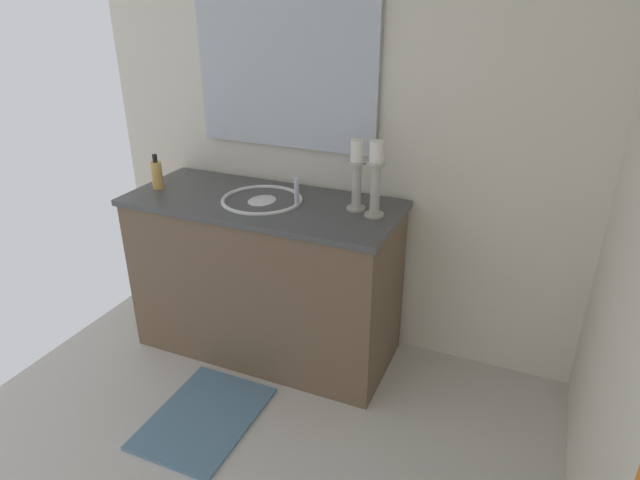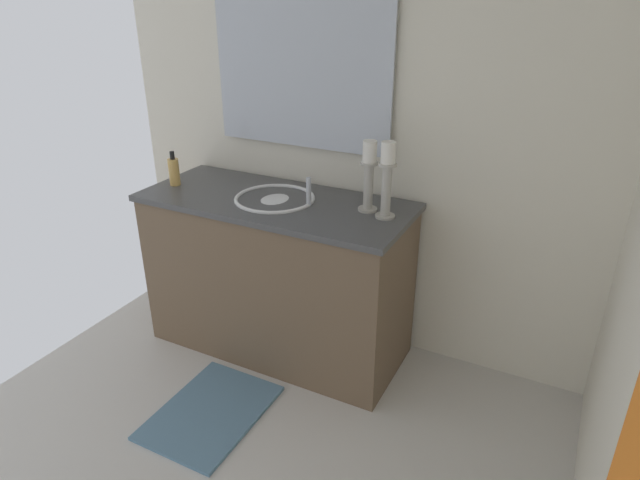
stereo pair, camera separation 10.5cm
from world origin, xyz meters
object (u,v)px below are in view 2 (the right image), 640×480
Objects in this scene: candle_holder_short at (369,174)px; vanity_cabinet at (278,275)px; sink_basin at (275,206)px; mirror at (301,72)px; soap_bottle at (174,171)px; bath_mat at (211,412)px; candle_holder_tall at (387,178)px.

vanity_cabinet is at bearing -81.03° from candle_holder_short.
sink_basin is 0.67m from mirror.
soap_bottle is at bearing -83.00° from candle_holder_short.
mirror is 1.61× the size of bath_mat.
sink_basin is at bearing 90.00° from vanity_cabinet.
soap_bottle is at bearing -134.58° from bath_mat.
sink_basin is at bearing -81.01° from candle_holder_short.
mirror reaches higher than bath_mat.
vanity_cabinet is 0.75m from bath_mat.
mirror reaches higher than sink_basin.
candle_holder_short is (-0.04, -0.10, -0.01)m from candle_holder_tall.
soap_bottle is 1.23m from bath_mat.
sink_basin is 0.67× the size of bath_mat.
vanity_cabinet is 4.13× the size of candle_holder_short.
sink_basin is at bearing 179.91° from bath_mat.
candle_holder_short is at bearing -112.28° from candle_holder_tall.
mirror is 0.73m from candle_holder_tall.
soap_bottle is at bearing -85.72° from candle_holder_tall.
candle_holder_tall is 0.11m from candle_holder_short.
candle_holder_tall is at bearing 93.11° from sink_basin.
candle_holder_short is 0.55× the size of bath_mat.
mirror is 1.68m from bath_mat.
candle_holder_tall is at bearing 93.11° from vanity_cabinet.
mirror is (-0.28, -0.00, 0.61)m from sink_basin.
vanity_cabinet is 7.61× the size of soap_bottle.
candle_holder_short is (-0.07, 0.46, 0.60)m from vanity_cabinet.
vanity_cabinet reaches higher than bath_mat.
soap_bottle is (0.09, -1.14, -0.11)m from candle_holder_tall.
bath_mat is at bearing -33.51° from candle_holder_short.
sink_basin is 1.15× the size of candle_holder_tall.
soap_bottle is (0.05, -0.58, 0.11)m from sink_basin.
candle_holder_tall reaches higher than sink_basin.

